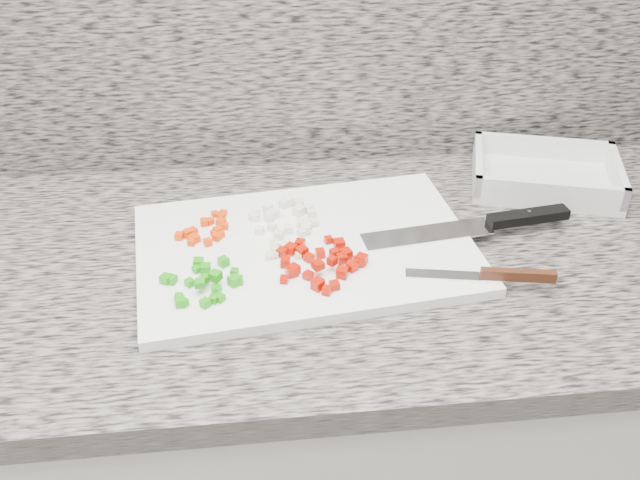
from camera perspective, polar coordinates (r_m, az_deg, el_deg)
The scene contains 12 objects.
cabinet at distance 1.41m, azimuth -5.58°, elevation -17.03°, with size 3.92×0.62×0.86m, color silver.
countertop at distance 1.10m, azimuth -6.88°, elevation -2.30°, with size 3.96×0.64×0.04m, color slate.
backsplash at distance 1.23m, azimuth -8.09°, elevation 18.50°, with size 3.92×0.02×0.60m, color slate.
cutting_board at distance 1.08m, azimuth -1.17°, elevation -0.70°, with size 0.50×0.33×0.02m, color white.
carrot_pile at distance 1.11m, azimuth -9.07°, elevation 0.83°, with size 0.08×0.09×0.01m.
onion_pile at distance 1.13m, azimuth -2.55°, elevation 1.90°, with size 0.11×0.11×0.01m.
green_pepper_pile at distance 1.01m, azimuth -9.16°, elevation -3.24°, with size 0.12×0.11×0.02m.
red_pepper_pile at distance 1.03m, azimuth 0.22°, elevation -1.84°, with size 0.13×0.14×0.02m.
garlic_pile at distance 1.06m, azimuth -3.30°, elevation -0.71°, with size 0.05×0.05×0.01m.
chef_knife at distance 1.15m, azimuth 13.75°, elevation 1.37°, with size 0.34×0.08×0.02m.
paring_knife at distance 1.04m, azimuth 14.12°, elevation -2.74°, with size 0.21×0.06×0.02m.
tray at distance 1.31m, azimuth 17.55°, elevation 4.88°, with size 0.29×0.24×0.05m.
Camera 1 is at (0.04, 0.56, 1.54)m, focal length 40.00 mm.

